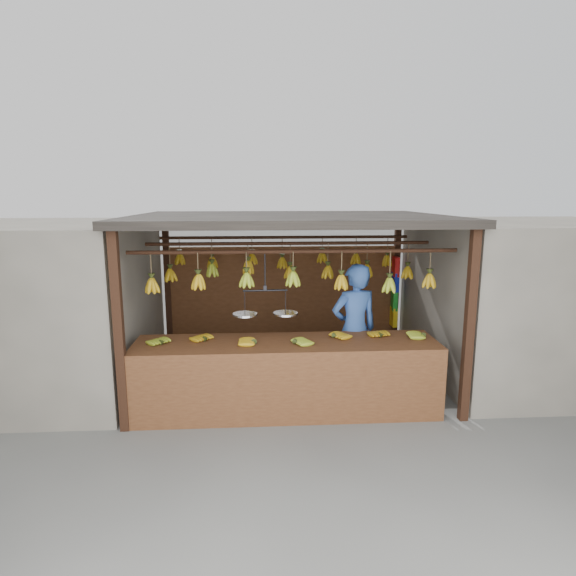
{
  "coord_description": "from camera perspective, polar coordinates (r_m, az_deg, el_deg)",
  "views": [
    {
      "loc": [
        -0.46,
        -6.76,
        2.66
      ],
      "look_at": [
        0.0,
        0.3,
        1.3
      ],
      "focal_mm": 30.0,
      "sensor_mm": 36.0,
      "label": 1
    }
  ],
  "objects": [
    {
      "name": "hanging_bananas",
      "position": [
        6.85,
        0.16,
        2.13
      ],
      "size": [
        3.6,
        2.24,
        0.39
      ],
      "color": "#B88B13",
      "rests_on": "ground"
    },
    {
      "name": "counter",
      "position": [
        5.87,
        -0.06,
        -8.49
      ],
      "size": [
        3.73,
        0.85,
        0.96
      ],
      "color": "#5A331B",
      "rests_on": "ground"
    },
    {
      "name": "balance_scale",
      "position": [
        5.93,
        -2.7,
        -2.75
      ],
      "size": [
        0.79,
        0.31,
        0.79
      ],
      "color": "black",
      "rests_on": "ground"
    },
    {
      "name": "stall",
      "position": [
        7.14,
        -0.01,
        5.34
      ],
      "size": [
        4.3,
        3.3,
        2.4
      ],
      "color": "black",
      "rests_on": "ground"
    },
    {
      "name": "vendor",
      "position": [
        6.54,
        7.87,
        -4.9
      ],
      "size": [
        0.74,
        0.57,
        1.79
      ],
      "primitive_type": "imported",
      "rotation": [
        0.0,
        0.0,
        3.39
      ],
      "color": "#3359A5",
      "rests_on": "ground"
    },
    {
      "name": "bag_bundles",
      "position": [
        8.62,
        12.52,
        -0.4
      ],
      "size": [
        0.08,
        0.26,
        1.23
      ],
      "color": "red",
      "rests_on": "ground"
    },
    {
      "name": "ground",
      "position": [
        7.28,
        0.16,
        -10.55
      ],
      "size": [
        80.0,
        80.0,
        0.0
      ],
      "primitive_type": "plane",
      "color": "#5B5B57"
    },
    {
      "name": "neighbor_left",
      "position": [
        7.61,
        -28.03,
        -1.87
      ],
      "size": [
        3.0,
        3.0,
        2.3
      ],
      "primitive_type": "cube",
      "color": "slate",
      "rests_on": "ground"
    },
    {
      "name": "neighbor_right",
      "position": [
        8.03,
        26.74,
        -1.14
      ],
      "size": [
        3.0,
        3.0,
        2.3
      ],
      "primitive_type": "cube",
      "color": "slate",
      "rests_on": "ground"
    }
  ]
}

